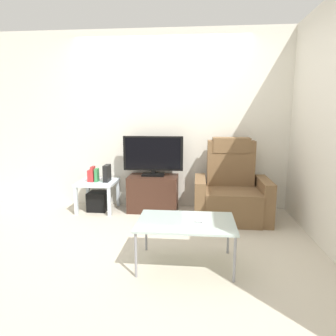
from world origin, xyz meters
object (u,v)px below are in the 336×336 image
at_px(book_middle, 93,174).
at_px(book_rightmost, 97,175).
at_px(coffee_table, 186,224).
at_px(subwoofer_box, 98,201).
at_px(book_leftmost, 90,176).
at_px(side_table, 98,186).
at_px(recliner_armchair, 231,191).
at_px(game_console, 107,173).
at_px(cell_phone, 200,220).
at_px(tv_stand, 153,193).
at_px(television, 153,155).

distance_m(book_middle, book_rightmost, 0.06).
bearing_deg(coffee_table, book_middle, 133.00).
bearing_deg(subwoofer_box, book_leftmost, -168.69).
relative_size(side_table, book_leftmost, 3.23).
xyz_separation_m(recliner_armchair, game_console, (-1.76, 0.17, 0.18)).
xyz_separation_m(game_console, cell_phone, (1.33, -1.49, -0.12)).
distance_m(tv_stand, recliner_armchair, 1.13).
xyz_separation_m(subwoofer_box, book_leftmost, (-0.10, -0.02, 0.38)).
relative_size(book_rightmost, cell_phone, 1.27).
height_order(subwoofer_box, game_console, game_console).
distance_m(side_table, coffee_table, 2.03).
distance_m(tv_stand, book_rightmost, 0.86).
relative_size(recliner_armchair, book_rightmost, 5.66).
xyz_separation_m(book_middle, book_rightmost, (0.06, 0.00, -0.01)).
bearing_deg(television, game_console, -173.18).
bearing_deg(recliner_armchair, side_table, 170.86).
bearing_deg(book_leftmost, subwoofer_box, 11.31).
xyz_separation_m(book_leftmost, coffee_table, (1.44, -1.50, -0.12)).
xyz_separation_m(recliner_armchair, side_table, (-1.90, 0.16, -0.00)).
height_order(recliner_armchair, coffee_table, recliner_armchair).
distance_m(television, cell_phone, 1.75).
height_order(book_leftmost, game_console, game_console).
distance_m(tv_stand, cell_phone, 1.70).
xyz_separation_m(tv_stand, book_leftmost, (-0.91, -0.09, 0.26)).
distance_m(tv_stand, book_leftmost, 0.95).
bearing_deg(recliner_armchair, book_rightmost, 171.45).
distance_m(tv_stand, subwoofer_box, 0.82).
relative_size(television, side_table, 1.59).
height_order(television, book_middle, television).
distance_m(recliner_armchair, coffee_table, 1.47).
distance_m(subwoofer_box, cell_phone, 2.11).
relative_size(tv_stand, book_leftmost, 4.25).
distance_m(side_table, subwoofer_box, 0.23).
bearing_deg(tv_stand, recliner_armchair, -12.03).
relative_size(game_console, coffee_table, 0.27).
bearing_deg(tv_stand, game_console, -174.81).
bearing_deg(book_middle, recliner_armchair, -4.18).
bearing_deg(television, side_table, -173.70).
height_order(tv_stand, coffee_table, tv_stand).
bearing_deg(tv_stand, coffee_table, -71.44).
bearing_deg(coffee_table, television, 108.35).
xyz_separation_m(television, side_table, (-0.81, -0.09, -0.45)).
relative_size(television, subwoofer_box, 3.14).
height_order(side_table, cell_phone, cell_phone).
bearing_deg(television, book_middle, -172.79).
height_order(recliner_armchair, side_table, recliner_armchair).
xyz_separation_m(side_table, subwoofer_box, (-0.00, -0.00, -0.23)).
bearing_deg(book_leftmost, game_console, 6.98).
bearing_deg(television, subwoofer_box, -173.70).
height_order(game_console, coffee_table, game_console).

